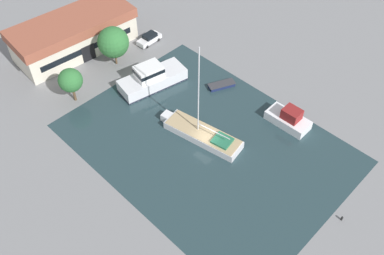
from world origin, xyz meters
TOP-DOWN VIEW (x-y plane):
  - ground_plane at (0.00, 0.00)m, footprint 440.00×440.00m
  - water_canal at (0.00, 0.00)m, footprint 26.34×35.84m
  - warehouse_building at (0.05, 29.54)m, footprint 20.31×9.90m
  - quay_tree_near_building at (-7.36, 19.39)m, footprint 3.47×3.47m
  - quay_tree_by_water at (2.18, 21.80)m, footprint 4.86×4.86m
  - parked_car at (9.64, 22.25)m, footprint 4.40×1.92m
  - sailboat_moored at (0.33, 1.12)m, footprint 5.01×12.26m
  - motor_cruiser at (2.69, 13.81)m, footprint 10.85×5.81m
  - small_dinghy at (9.84, 6.11)m, footprint 4.32×3.04m
  - cabin_boat at (10.48, -5.62)m, footprint 2.99×6.11m
  - mooring_bollard at (2.39, -19.00)m, footprint 0.25×0.25m

SIDE VIEW (x-z plane):
  - ground_plane at x=0.00m, z-range 0.00..0.00m
  - water_canal at x=0.00m, z-range 0.00..0.01m
  - small_dinghy at x=9.84m, z-range 0.01..0.59m
  - mooring_bollard at x=2.39m, z-range 0.02..0.62m
  - sailboat_moored at x=0.33m, z-range -6.60..7.96m
  - parked_car at x=9.64m, z-range 0.00..1.64m
  - cabin_boat at x=10.48m, z-range -0.41..2.44m
  - motor_cruiser at x=2.69m, z-range -0.50..3.26m
  - warehouse_building at x=0.05m, z-range 0.03..5.65m
  - quay_tree_near_building at x=-7.36m, z-range 0.99..6.50m
  - quay_tree_by_water at x=2.18m, z-range 0.83..7.35m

